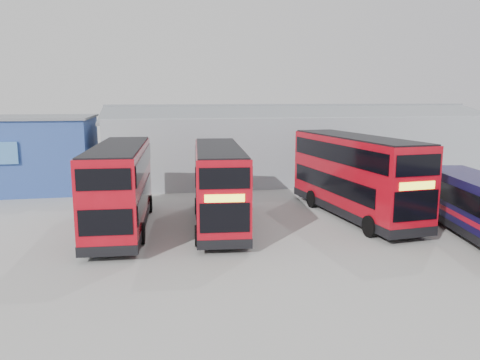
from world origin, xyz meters
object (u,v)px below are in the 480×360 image
(office_block, at_px, (4,153))
(double_decker_centre, at_px, (219,187))
(double_decker_right, at_px, (354,177))
(maintenance_shed, at_px, (294,144))
(double_decker_left, at_px, (120,188))

(office_block, bearing_deg, double_decker_centre, -43.00)
(double_decker_right, bearing_deg, maintenance_shed, 79.86)
(maintenance_shed, bearing_deg, office_block, -174.79)
(office_block, distance_m, double_decker_centre, 18.41)
(double_decker_left, distance_m, double_decker_right, 12.25)
(double_decker_centre, bearing_deg, double_decker_left, -176.30)
(office_block, relative_size, double_decker_right, 1.16)
(maintenance_shed, xyz_separation_m, double_decker_left, (-13.35, -14.40, -0.53))
(maintenance_shed, distance_m, double_decker_left, 19.64)
(maintenance_shed, relative_size, double_decker_centre, 3.14)
(maintenance_shed, height_order, double_decker_centre, maintenance_shed)
(office_block, xyz_separation_m, double_decker_left, (8.65, -12.39, -0.50))
(double_decker_left, xyz_separation_m, double_decker_right, (12.24, 0.18, 0.12))
(maintenance_shed, xyz_separation_m, double_decker_centre, (-8.54, -14.56, -0.59))
(maintenance_shed, bearing_deg, double_decker_right, -94.45)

